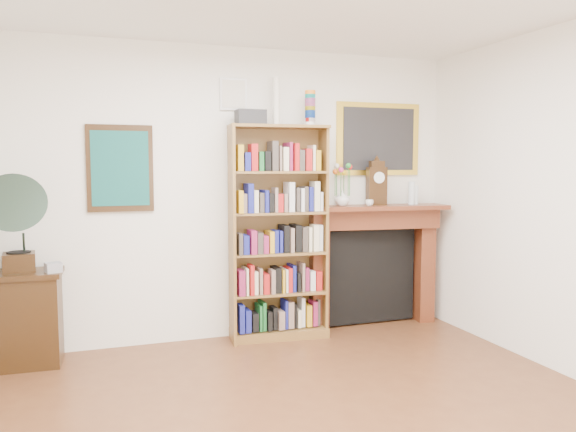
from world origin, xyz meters
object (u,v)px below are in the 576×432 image
(flower_vase, at_px, (342,198))
(bottle_right, at_px, (415,195))
(fireplace, at_px, (372,254))
(mantel_clock, at_px, (377,184))
(side_cabinet, at_px, (26,319))
(gramophone, at_px, (15,218))
(bottle_left, at_px, (412,193))
(bookshelf, at_px, (279,220))
(cd_stack, at_px, (53,268))
(teacup, at_px, (369,203))

(flower_vase, height_order, bottle_right, bottle_right)
(fireplace, relative_size, mantel_clock, 3.39)
(side_cabinet, xyz_separation_m, fireplace, (3.30, 0.12, 0.36))
(gramophone, distance_m, bottle_left, 3.75)
(mantel_clock, bearing_deg, bottle_left, 1.21)
(bottle_right, bearing_deg, fireplace, 171.39)
(gramophone, bearing_deg, bookshelf, -1.80)
(side_cabinet, distance_m, mantel_clock, 3.49)
(bookshelf, relative_size, cd_stack, 19.73)
(fireplace, height_order, mantel_clock, mantel_clock)
(bookshelf, bearing_deg, gramophone, -171.32)
(side_cabinet, relative_size, teacup, 9.78)
(cd_stack, relative_size, bottle_right, 0.60)
(mantel_clock, height_order, bottle_right, mantel_clock)
(fireplace, relative_size, gramophone, 1.88)
(flower_vase, relative_size, bottle_left, 0.65)
(bookshelf, height_order, bottle_right, bookshelf)
(mantel_clock, height_order, teacup, mantel_clock)
(side_cabinet, xyz_separation_m, mantel_clock, (3.31, 0.08, 1.09))
(gramophone, relative_size, bottle_left, 3.40)
(mantel_clock, relative_size, bottle_right, 2.26)
(bottle_left, bearing_deg, side_cabinet, -179.34)
(bottle_right, bearing_deg, flower_vase, 177.41)
(bookshelf, xyz_separation_m, flower_vase, (0.69, 0.05, 0.20))
(cd_stack, bearing_deg, bottle_left, 2.59)
(fireplace, height_order, bottle_right, bottle_right)
(bookshelf, xyz_separation_m, side_cabinet, (-2.24, -0.04, -0.75))
(gramophone, bearing_deg, bottle_right, -3.01)
(gramophone, relative_size, teacup, 9.99)
(bookshelf, height_order, side_cabinet, bookshelf)
(mantel_clock, relative_size, teacup, 5.54)
(flower_vase, bearing_deg, cd_stack, -175.67)
(flower_vase, bearing_deg, gramophone, -176.47)
(side_cabinet, height_order, gramophone, gramophone)
(bottle_right, bearing_deg, teacup, -172.93)
(side_cabinet, xyz_separation_m, cd_stack, (0.23, -0.11, 0.44))
(bottle_right, bearing_deg, side_cabinet, -179.19)
(teacup, bearing_deg, cd_stack, -178.14)
(bookshelf, xyz_separation_m, bottle_left, (1.47, -0.00, 0.24))
(bookshelf, distance_m, flower_vase, 0.72)
(bookshelf, height_order, fireplace, bookshelf)
(bottle_left, relative_size, bottle_right, 1.20)
(bookshelf, relative_size, teacup, 28.99)
(teacup, xyz_separation_m, bottle_left, (0.52, 0.06, 0.09))
(teacup, relative_size, bottle_left, 0.34)
(fireplace, bearing_deg, bottle_right, -2.63)
(mantel_clock, bearing_deg, bookshelf, -171.46)
(side_cabinet, height_order, flower_vase, flower_vase)
(gramophone, distance_m, flower_vase, 2.98)
(cd_stack, relative_size, flower_vase, 0.77)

